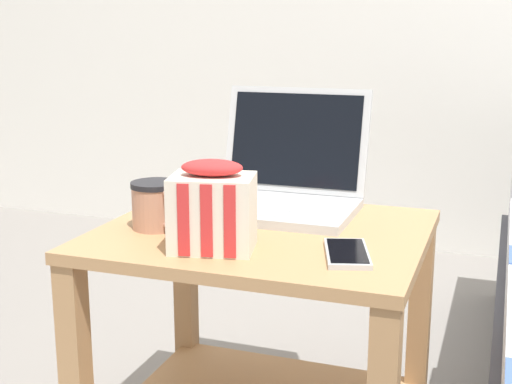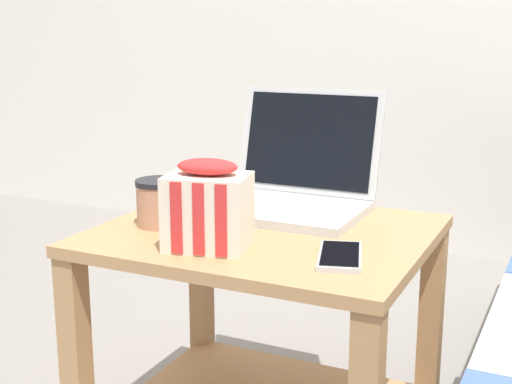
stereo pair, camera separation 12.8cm
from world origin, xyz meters
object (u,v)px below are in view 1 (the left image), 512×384
laptop (282,185)px  cell_phone (347,253)px  mug_front_left (156,203)px  snack_bag (213,209)px

laptop → cell_phone: laptop is taller
cell_phone → mug_front_left: bearing=173.8°
cell_phone → laptop: bearing=126.6°
laptop → mug_front_left: laptop is taller
mug_front_left → cell_phone: mug_front_left is taller
laptop → snack_bag: 0.31m
mug_front_left → snack_bag: (0.15, -0.08, 0.02)m
mug_front_left → snack_bag: bearing=-28.5°
laptop → mug_front_left: (-0.18, -0.23, 0.00)m
mug_front_left → cell_phone: (0.37, -0.04, -0.04)m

